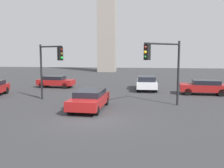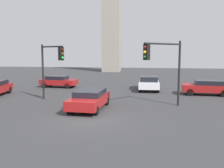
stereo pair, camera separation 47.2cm
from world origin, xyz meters
The scene contains 8 objects.
ground_plane centered at (0.00, 0.00, 0.00)m, with size 96.63×96.63×0.00m, color #38383A.
traffic_light_0 centered at (-4.27, 5.06, 3.29)m, with size 2.57×2.04×4.59m.
traffic_light_2 centered at (4.37, 3.37, 3.45)m, with size 2.66×3.25×4.78m.
car_0 centered at (-0.70, 2.76, 0.71)m, with size 2.25×4.72×1.33m.
car_2 centered at (-6.69, 12.94, 0.69)m, with size 4.16×2.03×1.28m.
car_3 centered at (3.36, 12.46, 0.77)m, with size 2.09×4.75×1.43m.
car_5 centered at (8.67, 10.05, 0.74)m, with size 4.39×2.11×1.37m.
skyline_tower centered at (-4.16, 36.29, 13.05)m, with size 3.40×3.40×26.10m, color gray.
Camera 2 is at (3.47, -14.62, 4.04)m, focal length 41.48 mm.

